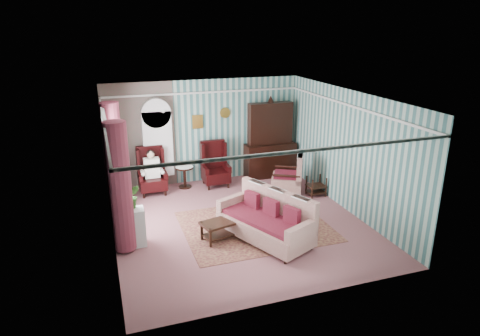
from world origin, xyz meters
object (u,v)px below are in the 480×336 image
object	(u,v)px
bookcase	(158,149)
wingback_right	(216,165)
sofa	(265,216)
plant_stand	(131,228)
floral_armchair	(287,176)
coffee_table	(223,230)
wingback_left	(152,171)
dresser_hutch	(270,138)
round_side_table	(185,177)
nest_table	(316,186)
seated_woman	(152,172)

from	to	relation	value
bookcase	wingback_right	xyz separation A→B (m)	(1.50, -0.39, -0.50)
bookcase	wingback_right	bearing A→B (deg)	-14.57
sofa	plant_stand	bearing A→B (deg)	51.94
wingback_right	floral_armchair	world-z (taller)	wingback_right
coffee_table	wingback_left	bearing A→B (deg)	109.05
dresser_hutch	wingback_left	size ratio (longest dim) A/B	1.89
round_side_table	wingback_right	bearing A→B (deg)	-10.01
dresser_hutch	coffee_table	distance (m)	4.24
nest_table	bookcase	bearing A→B (deg)	153.08
dresser_hutch	floral_armchair	distance (m)	1.54
round_side_table	plant_stand	bearing A→B (deg)	-120.38
bookcase	floral_armchair	bearing A→B (deg)	-24.95
round_side_table	plant_stand	size ratio (longest dim) A/B	0.75
wingback_right	round_side_table	xyz separation A→B (m)	(-0.85, 0.15, -0.33)
dresser_hutch	sofa	distance (m)	4.07
sofa	coffee_table	size ratio (longest dim) A/B	2.24
dresser_hutch	seated_woman	world-z (taller)	dresser_hutch
coffee_table	bookcase	bearing A→B (deg)	103.15
wingback_right	round_side_table	distance (m)	0.92
wingback_right	plant_stand	xyz separation A→B (m)	(-2.55, -2.75, -0.22)
seated_woman	coffee_table	distance (m)	3.26
sofa	floral_armchair	distance (m)	2.79
seated_woman	sofa	size ratio (longest dim) A/B	0.56
seated_woman	nest_table	world-z (taller)	seated_woman
seated_woman	floral_armchair	world-z (taller)	seated_woman
wingback_right	sofa	distance (m)	3.40
bookcase	wingback_left	xyz separation A→B (m)	(-0.25, -0.39, -0.50)
plant_stand	wingback_right	bearing A→B (deg)	47.16
wingback_left	nest_table	world-z (taller)	wingback_left
dresser_hutch	plant_stand	bearing A→B (deg)	-144.92
plant_stand	floral_armchair	world-z (taller)	floral_armchair
wingback_right	round_side_table	bearing A→B (deg)	169.99
seated_woman	round_side_table	bearing A→B (deg)	9.46
plant_stand	sofa	xyz separation A→B (m)	(2.66, -0.65, 0.15)
wingback_left	round_side_table	xyz separation A→B (m)	(0.90, 0.15, -0.33)
round_side_table	plant_stand	world-z (taller)	plant_stand
floral_armchair	wingback_right	bearing A→B (deg)	85.24
bookcase	nest_table	size ratio (longest dim) A/B	4.15
dresser_hutch	coffee_table	xyz separation A→B (m)	(-2.44, -3.33, -0.97)
dresser_hutch	floral_armchair	xyz separation A→B (m)	(-0.07, -1.36, -0.72)
wingback_left	nest_table	bearing A→B (deg)	-20.85
bookcase	coffee_table	xyz separation A→B (m)	(0.81, -3.45, -0.91)
wingback_left	sofa	xyz separation A→B (m)	(1.86, -3.40, -0.08)
wingback_left	floral_armchair	bearing A→B (deg)	-17.62
wingback_left	coffee_table	xyz separation A→B (m)	(1.06, -3.06, -0.42)
bookcase	dresser_hutch	size ratio (longest dim) A/B	0.95
seated_woman	sofa	distance (m)	3.88
coffee_table	seated_woman	bearing A→B (deg)	109.05
dresser_hutch	wingback_left	distance (m)	3.55
wingback_left	sofa	size ratio (longest dim) A/B	0.59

